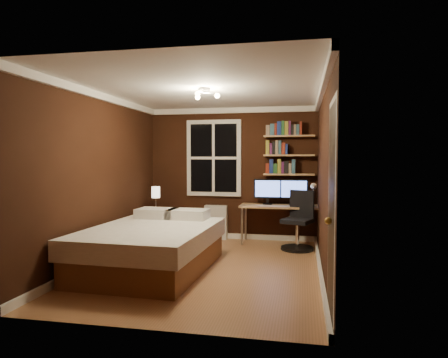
% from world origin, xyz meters
% --- Properties ---
extents(floor, '(4.20, 4.20, 0.00)m').
position_xyz_m(floor, '(0.00, 0.00, 0.00)').
color(floor, '#92613A').
rests_on(floor, ground).
extents(wall_back, '(3.20, 0.04, 2.50)m').
position_xyz_m(wall_back, '(0.00, 2.10, 1.25)').
color(wall_back, black).
rests_on(wall_back, ground).
extents(wall_left, '(0.04, 4.20, 2.50)m').
position_xyz_m(wall_left, '(-1.60, 0.00, 1.25)').
color(wall_left, black).
rests_on(wall_left, ground).
extents(wall_right, '(0.04, 4.20, 2.50)m').
position_xyz_m(wall_right, '(1.60, 0.00, 1.25)').
color(wall_right, black).
rests_on(wall_right, ground).
extents(ceiling, '(3.20, 4.20, 0.02)m').
position_xyz_m(ceiling, '(0.00, 0.00, 2.50)').
color(ceiling, white).
rests_on(ceiling, wall_back).
extents(window, '(1.06, 0.06, 1.46)m').
position_xyz_m(window, '(-0.35, 2.06, 1.55)').
color(window, white).
rests_on(window, wall_back).
extents(door, '(0.03, 0.82, 2.05)m').
position_xyz_m(door, '(1.59, -1.55, 1.02)').
color(door, black).
rests_on(door, ground).
extents(door_knob, '(0.06, 0.06, 0.06)m').
position_xyz_m(door_knob, '(1.55, -1.85, 1.00)').
color(door_knob, gold).
rests_on(door_knob, door).
extents(ceiling_fixture, '(0.44, 0.44, 0.18)m').
position_xyz_m(ceiling_fixture, '(0.00, -0.10, 2.40)').
color(ceiling_fixture, beige).
rests_on(ceiling_fixture, ceiling).
extents(bookshelf_lower, '(0.92, 0.22, 0.03)m').
position_xyz_m(bookshelf_lower, '(1.08, 1.98, 1.25)').
color(bookshelf_lower, tan).
rests_on(bookshelf_lower, wall_back).
extents(books_row_lower, '(0.48, 0.16, 0.23)m').
position_xyz_m(books_row_lower, '(1.08, 1.98, 1.38)').
color(books_row_lower, maroon).
rests_on(books_row_lower, bookshelf_lower).
extents(bookshelf_middle, '(0.92, 0.22, 0.03)m').
position_xyz_m(bookshelf_middle, '(1.08, 1.98, 1.60)').
color(bookshelf_middle, tan).
rests_on(bookshelf_middle, wall_back).
extents(books_row_middle, '(0.42, 0.16, 0.23)m').
position_xyz_m(books_row_middle, '(1.08, 1.98, 1.73)').
color(books_row_middle, navy).
rests_on(books_row_middle, bookshelf_middle).
extents(bookshelf_upper, '(0.92, 0.22, 0.03)m').
position_xyz_m(bookshelf_upper, '(1.08, 1.98, 1.95)').
color(bookshelf_upper, tan).
rests_on(bookshelf_upper, wall_back).
extents(books_row_upper, '(0.66, 0.16, 0.23)m').
position_xyz_m(books_row_upper, '(1.08, 1.98, 2.08)').
color(books_row_upper, '#275C2E').
rests_on(books_row_upper, bookshelf_upper).
extents(bed, '(1.67, 2.26, 0.75)m').
position_xyz_m(bed, '(-0.72, -0.24, 0.32)').
color(bed, brown).
rests_on(bed, ground).
extents(nightstand, '(0.62, 0.62, 0.61)m').
position_xyz_m(nightstand, '(-1.25, 1.31, 0.30)').
color(nightstand, brown).
rests_on(nightstand, ground).
extents(bedside_lamp, '(0.15, 0.15, 0.44)m').
position_xyz_m(bedside_lamp, '(-1.25, 1.31, 0.82)').
color(bedside_lamp, white).
rests_on(bedside_lamp, nightstand).
extents(radiator, '(0.43, 0.15, 0.65)m').
position_xyz_m(radiator, '(-0.29, 1.98, 0.32)').
color(radiator, silver).
rests_on(radiator, ground).
extents(desk, '(1.47, 0.55, 0.70)m').
position_xyz_m(desk, '(0.95, 1.80, 0.64)').
color(desk, tan).
rests_on(desk, ground).
extents(monitor_left, '(0.51, 0.12, 0.47)m').
position_xyz_m(monitor_left, '(0.70, 1.88, 0.93)').
color(monitor_left, black).
rests_on(monitor_left, desk).
extents(monitor_right, '(0.51, 0.12, 0.47)m').
position_xyz_m(monitor_right, '(1.18, 1.88, 0.93)').
color(monitor_right, black).
rests_on(monitor_right, desk).
extents(desk_lamp, '(0.14, 0.32, 0.44)m').
position_xyz_m(desk_lamp, '(1.52, 1.64, 0.92)').
color(desk_lamp, silver).
rests_on(desk_lamp, desk).
extents(office_chair, '(0.58, 0.58, 1.00)m').
position_xyz_m(office_chair, '(1.27, 1.40, 0.38)').
color(office_chair, black).
rests_on(office_chair, ground).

